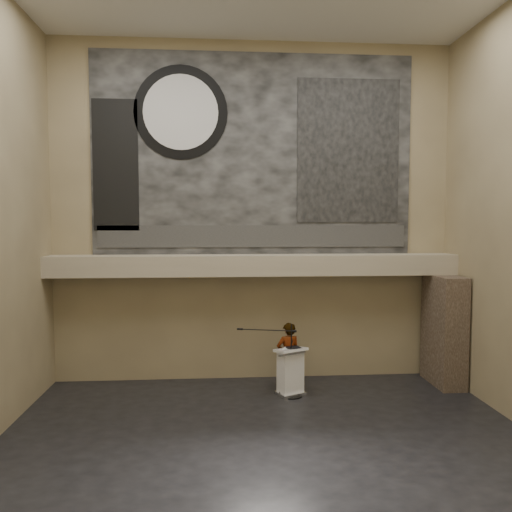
{
  "coord_description": "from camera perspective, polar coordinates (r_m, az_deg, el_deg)",
  "views": [
    {
      "loc": [
        -0.87,
        -8.62,
        4.0
      ],
      "look_at": [
        0.0,
        3.2,
        3.2
      ],
      "focal_mm": 35.0,
      "sensor_mm": 36.0,
      "label": 1
    }
  ],
  "objects": [
    {
      "name": "stone_pier",
      "position": [
        13.27,
        20.68,
        -7.91
      ],
      "size": [
        0.6,
        1.4,
        2.7
      ],
      "primitive_type": "cube",
      "color": "#3D2F25",
      "rests_on": "floor"
    },
    {
      "name": "papers",
      "position": [
        11.68,
        3.63,
        -10.51
      ],
      "size": [
        0.29,
        0.33,
        0.0
      ],
      "primitive_type": "cube",
      "rotation": [
        0.0,
        0.0,
        -0.34
      ],
      "color": "silver",
      "rests_on": "lectern"
    },
    {
      "name": "wall_back",
      "position": [
        12.65,
        -0.27,
        4.99
      ],
      "size": [
        10.0,
        0.02,
        8.5
      ],
      "primitive_type": "cube",
      "color": "#7D6D4F",
      "rests_on": "floor"
    },
    {
      "name": "banner_clock_rim",
      "position": [
        12.87,
        -8.59,
        15.93
      ],
      "size": [
        2.3,
        0.02,
        2.3
      ],
      "primitive_type": "cylinder",
      "rotation": [
        1.57,
        0.0,
        0.0
      ],
      "color": "black",
      "rests_on": "banner"
    },
    {
      "name": "floor",
      "position": [
        9.54,
        1.52,
        -20.93
      ],
      "size": [
        10.0,
        10.0,
        0.0
      ],
      "primitive_type": "plane",
      "color": "black",
      "rests_on": "ground"
    },
    {
      "name": "binder",
      "position": [
        11.68,
        4.36,
        -10.44
      ],
      "size": [
        0.37,
        0.33,
        0.04
      ],
      "primitive_type": "cube",
      "rotation": [
        0.0,
        0.0,
        0.33
      ],
      "color": "black",
      "rests_on": "lectern"
    },
    {
      "name": "banner_text_strip",
      "position": [
        12.58,
        -0.25,
        2.27
      ],
      "size": [
        7.76,
        0.02,
        0.55
      ],
      "primitive_type": "cube",
      "color": "#2B2B2B",
      "rests_on": "banner"
    },
    {
      "name": "lectern",
      "position": [
        11.86,
        3.95,
        -13.04
      ],
      "size": [
        0.81,
        0.72,
        1.13
      ],
      "rotation": [
        0.0,
        0.0,
        0.44
      ],
      "color": "silver",
      "rests_on": "floor"
    },
    {
      "name": "soffit",
      "position": [
        12.29,
        -0.14,
        -1.04
      ],
      "size": [
        10.0,
        0.8,
        0.5
      ],
      "primitive_type": "cube",
      "color": "tan",
      "rests_on": "wall_back"
    },
    {
      "name": "banner_clock_face",
      "position": [
        12.85,
        -8.6,
        15.95
      ],
      "size": [
        1.84,
        0.02,
        1.84
      ],
      "primitive_type": "cylinder",
      "rotation": [
        1.57,
        0.0,
        0.0
      ],
      "color": "silver",
      "rests_on": "banner"
    },
    {
      "name": "sprinkler_left",
      "position": [
        12.26,
        -7.61,
        -2.4
      ],
      "size": [
        0.04,
        0.04,
        0.06
      ],
      "primitive_type": "cylinder",
      "color": "#B2893D",
      "rests_on": "soffit"
    },
    {
      "name": "speaker_person",
      "position": [
        12.22,
        3.7,
        -11.31
      ],
      "size": [
        0.66,
        0.51,
        1.61
      ],
      "primitive_type": "imported",
      "rotation": [
        0.0,
        0.0,
        3.38
      ],
      "color": "white",
      "rests_on": "floor"
    },
    {
      "name": "banner_brick_print",
      "position": [
        12.88,
        -15.76,
        9.96
      ],
      "size": [
        1.1,
        0.02,
        3.2
      ],
      "primitive_type": "cube",
      "color": "black",
      "rests_on": "banner"
    },
    {
      "name": "wall_front",
      "position": [
        4.71,
        6.52,
        6.88
      ],
      "size": [
        10.0,
        0.02,
        8.5
      ],
      "primitive_type": "cube",
      "color": "#7D6D4F",
      "rests_on": "floor"
    },
    {
      "name": "sprinkler_right",
      "position": [
        12.55,
        8.57,
        -2.26
      ],
      "size": [
        0.04,
        0.04,
        0.06
      ],
      "primitive_type": "cylinder",
      "color": "#B2893D",
      "rests_on": "soffit"
    },
    {
      "name": "banner",
      "position": [
        12.73,
        -0.26,
        11.54
      ],
      "size": [
        8.0,
        0.05,
        5.0
      ],
      "primitive_type": "cube",
      "color": "black",
      "rests_on": "wall_back"
    },
    {
      "name": "mic_stand",
      "position": [
        11.91,
        3.82,
        -14.47
      ],
      "size": [
        1.49,
        0.57,
        1.68
      ],
      "rotation": [
        0.0,
        0.0,
        -0.24
      ],
      "color": "black",
      "rests_on": "floor"
    },
    {
      "name": "banner_building_print",
      "position": [
        13.09,
        10.52,
        11.7
      ],
      "size": [
        2.6,
        0.02,
        3.6
      ],
      "primitive_type": "cube",
      "color": "black",
      "rests_on": "banner"
    }
  ]
}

